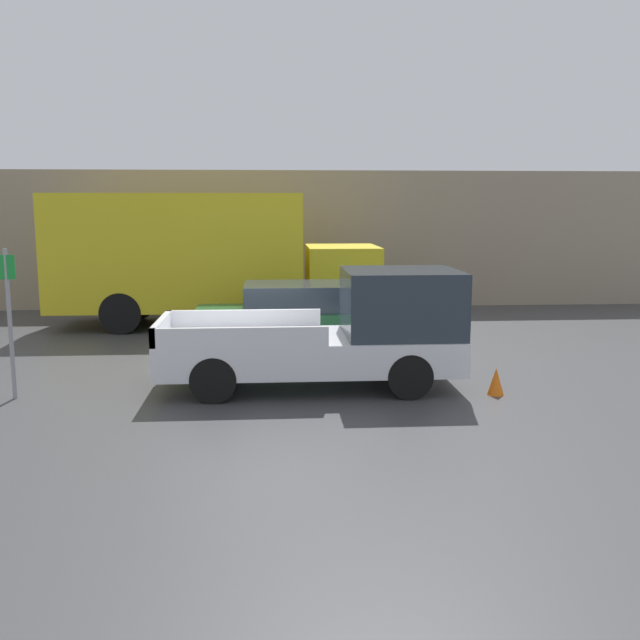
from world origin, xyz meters
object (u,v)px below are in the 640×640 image
Objects in this scene: car at (294,316)px; parking_sign at (9,316)px; pickup_truck at (342,333)px; delivery_truck at (200,256)px; traffic_cone at (496,381)px.

parking_sign is (-4.83, -3.53, 0.63)m from car.
pickup_truck reaches higher than car.
pickup_truck is at bearing -65.21° from delivery_truck.
pickup_truck is 2.78m from traffic_cone.
parking_sign is at bearing 177.52° from traffic_cone.
car reaches higher than traffic_cone.
pickup_truck is at bearing -76.54° from car.
traffic_cone is at bearing -49.52° from car.
car is (-0.74, 3.11, -0.18)m from pickup_truck.
pickup_truck is 0.61× the size of delivery_truck.
car is at bearing 103.46° from pickup_truck.
delivery_truck reaches higher than parking_sign.
car is 0.50× the size of delivery_truck.
delivery_truck is 3.41× the size of parking_sign.
car is 5.13m from traffic_cone.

